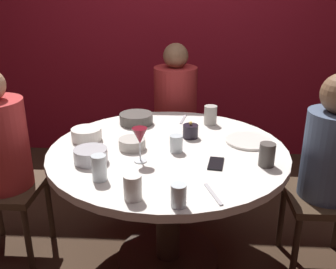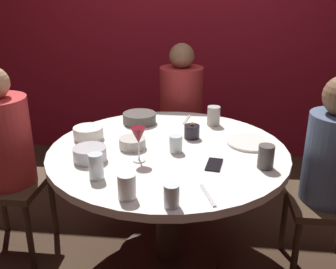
{
  "view_description": "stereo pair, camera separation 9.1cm",
  "coord_description": "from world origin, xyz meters",
  "px_view_note": "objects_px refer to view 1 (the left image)",
  "views": [
    {
      "loc": [
        0.12,
        -1.88,
        1.54
      ],
      "look_at": [
        0.0,
        0.0,
        0.8
      ],
      "focal_mm": 41.11,
      "sensor_mm": 36.0,
      "label": 1
    },
    {
      "loc": [
        0.21,
        -1.87,
        1.54
      ],
      "look_at": [
        0.0,
        0.0,
        0.8
      ],
      "focal_mm": 41.11,
      "sensor_mm": 36.0,
      "label": 2
    }
  ],
  "objects_px": {
    "bowl_salad_center": "(132,144)",
    "seated_diner_right": "(331,154)",
    "cell_phone": "(216,164)",
    "cup_by_right_diner": "(133,187)",
    "candle_holder": "(190,131)",
    "bowl_sauce_side": "(87,134)",
    "wine_glass": "(140,137)",
    "cup_near_candle": "(210,115)",
    "dining_table": "(168,175)",
    "cup_beside_wine": "(179,195)",
    "bowl_small_white": "(136,119)",
    "cup_far_edge": "(176,144)",
    "seated_diner_back": "(175,102)",
    "cup_center_front": "(267,155)",
    "dinner_plate": "(249,141)",
    "bowl_serving_large": "(91,155)",
    "cup_by_left_diner": "(99,168)"
  },
  "relations": [
    {
      "from": "bowl_salad_center",
      "to": "seated_diner_right",
      "type": "bearing_deg",
      "value": 0.69
    },
    {
      "from": "cell_phone",
      "to": "cup_by_right_diner",
      "type": "height_order",
      "value": "cup_by_right_diner"
    },
    {
      "from": "candle_holder",
      "to": "bowl_sauce_side",
      "type": "relative_size",
      "value": 0.58
    },
    {
      "from": "wine_glass",
      "to": "cup_near_candle",
      "type": "relative_size",
      "value": 1.49
    },
    {
      "from": "seated_diner_right",
      "to": "wine_glass",
      "type": "xyz_separation_m",
      "value": [
        -0.98,
        -0.17,
        0.14
      ]
    },
    {
      "from": "dining_table",
      "to": "seated_diner_right",
      "type": "height_order",
      "value": "seated_diner_right"
    },
    {
      "from": "cup_beside_wine",
      "to": "bowl_sauce_side",
      "type": "bearing_deg",
      "value": 129.29
    },
    {
      "from": "bowl_small_white",
      "to": "cup_far_edge",
      "type": "distance_m",
      "value": 0.5
    },
    {
      "from": "wine_glass",
      "to": "cup_near_candle",
      "type": "distance_m",
      "value": 0.68
    },
    {
      "from": "seated_diner_right",
      "to": "bowl_sauce_side",
      "type": "xyz_separation_m",
      "value": [
        -1.32,
        0.09,
        0.05
      ]
    },
    {
      "from": "seated_diner_back",
      "to": "cup_near_candle",
      "type": "bearing_deg",
      "value": 24.95
    },
    {
      "from": "cup_far_edge",
      "to": "cup_near_candle",
      "type": "bearing_deg",
      "value": 65.85
    },
    {
      "from": "wine_glass",
      "to": "cup_beside_wine",
      "type": "xyz_separation_m",
      "value": [
        0.2,
        -0.4,
        -0.08
      ]
    },
    {
      "from": "cup_by_right_diner",
      "to": "cup_beside_wine",
      "type": "height_order",
      "value": "cup_by_right_diner"
    },
    {
      "from": "cup_near_candle",
      "to": "cup_by_right_diner",
      "type": "distance_m",
      "value": 0.99
    },
    {
      "from": "wine_glass",
      "to": "bowl_small_white",
      "type": "relative_size",
      "value": 0.85
    },
    {
      "from": "cup_near_candle",
      "to": "bowl_salad_center",
      "type": "bearing_deg",
      "value": -136.36
    },
    {
      "from": "cup_by_right_diner",
      "to": "cup_beside_wine",
      "type": "xyz_separation_m",
      "value": [
        0.19,
        -0.04,
        -0.01
      ]
    },
    {
      "from": "candle_holder",
      "to": "bowl_sauce_side",
      "type": "xyz_separation_m",
      "value": [
        -0.58,
        -0.07,
        -0.0
      ]
    },
    {
      "from": "wine_glass",
      "to": "cup_center_front",
      "type": "height_order",
      "value": "wine_glass"
    },
    {
      "from": "dinner_plate",
      "to": "cup_center_front",
      "type": "relative_size",
      "value": 2.27
    },
    {
      "from": "dinner_plate",
      "to": "cup_far_edge",
      "type": "distance_m",
      "value": 0.43
    },
    {
      "from": "wine_glass",
      "to": "bowl_serving_large",
      "type": "relative_size",
      "value": 1.06
    },
    {
      "from": "cup_far_edge",
      "to": "candle_holder",
      "type": "bearing_deg",
      "value": 70.1
    },
    {
      "from": "dining_table",
      "to": "cup_far_edge",
      "type": "xyz_separation_m",
      "value": [
        0.05,
        -0.04,
        0.2
      ]
    },
    {
      "from": "dining_table",
      "to": "dinner_plate",
      "type": "distance_m",
      "value": 0.49
    },
    {
      "from": "bowl_serving_large",
      "to": "bowl_small_white",
      "type": "xyz_separation_m",
      "value": [
        0.15,
        0.57,
        -0.0
      ]
    },
    {
      "from": "cup_by_left_diner",
      "to": "bowl_serving_large",
      "type": "bearing_deg",
      "value": 115.27
    },
    {
      "from": "cell_phone",
      "to": "cup_by_right_diner",
      "type": "distance_m",
      "value": 0.5
    },
    {
      "from": "cell_phone",
      "to": "cup_beside_wine",
      "type": "distance_m",
      "value": 0.43
    },
    {
      "from": "wine_glass",
      "to": "cup_far_edge",
      "type": "bearing_deg",
      "value": 37.49
    },
    {
      "from": "bowl_serving_large",
      "to": "bowl_sauce_side",
      "type": "height_order",
      "value": "bowl_serving_large"
    },
    {
      "from": "bowl_salad_center",
      "to": "cup_by_left_diner",
      "type": "relative_size",
      "value": 1.19
    },
    {
      "from": "dining_table",
      "to": "cell_phone",
      "type": "bearing_deg",
      "value": -36.28
    },
    {
      "from": "cell_phone",
      "to": "cup_far_edge",
      "type": "height_order",
      "value": "cup_far_edge"
    },
    {
      "from": "cup_by_left_diner",
      "to": "bowl_sauce_side",
      "type": "bearing_deg",
      "value": 111.27
    },
    {
      "from": "cell_phone",
      "to": "cup_beside_wine",
      "type": "xyz_separation_m",
      "value": [
        -0.17,
        -0.39,
        0.04
      ]
    },
    {
      "from": "cell_phone",
      "to": "cup_center_front",
      "type": "bearing_deg",
      "value": 9.1
    },
    {
      "from": "dinner_plate",
      "to": "bowl_sauce_side",
      "type": "bearing_deg",
      "value": -178.45
    },
    {
      "from": "dining_table",
      "to": "bowl_small_white",
      "type": "relative_size",
      "value": 6.13
    },
    {
      "from": "dining_table",
      "to": "dinner_plate",
      "type": "bearing_deg",
      "value": 14.58
    },
    {
      "from": "cell_phone",
      "to": "bowl_sauce_side",
      "type": "height_order",
      "value": "bowl_sauce_side"
    },
    {
      "from": "wine_glass",
      "to": "bowl_sauce_side",
      "type": "distance_m",
      "value": 0.44
    },
    {
      "from": "dinner_plate",
      "to": "cup_by_right_diner",
      "type": "relative_size",
      "value": 2.41
    },
    {
      "from": "bowl_small_white",
      "to": "cup_center_front",
      "type": "xyz_separation_m",
      "value": [
        0.71,
        -0.56,
        0.02
      ]
    },
    {
      "from": "bowl_small_white",
      "to": "wine_glass",
      "type": "bearing_deg",
      "value": -80.03
    },
    {
      "from": "cell_phone",
      "to": "cup_near_candle",
      "type": "distance_m",
      "value": 0.58
    },
    {
      "from": "dining_table",
      "to": "wine_glass",
      "type": "bearing_deg",
      "value": -126.81
    },
    {
      "from": "seated_diner_right",
      "to": "candle_holder",
      "type": "xyz_separation_m",
      "value": [
        -0.74,
        0.16,
        0.05
      ]
    },
    {
      "from": "cell_phone",
      "to": "candle_holder",
      "type": "bearing_deg",
      "value": 118.85
    }
  ]
}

